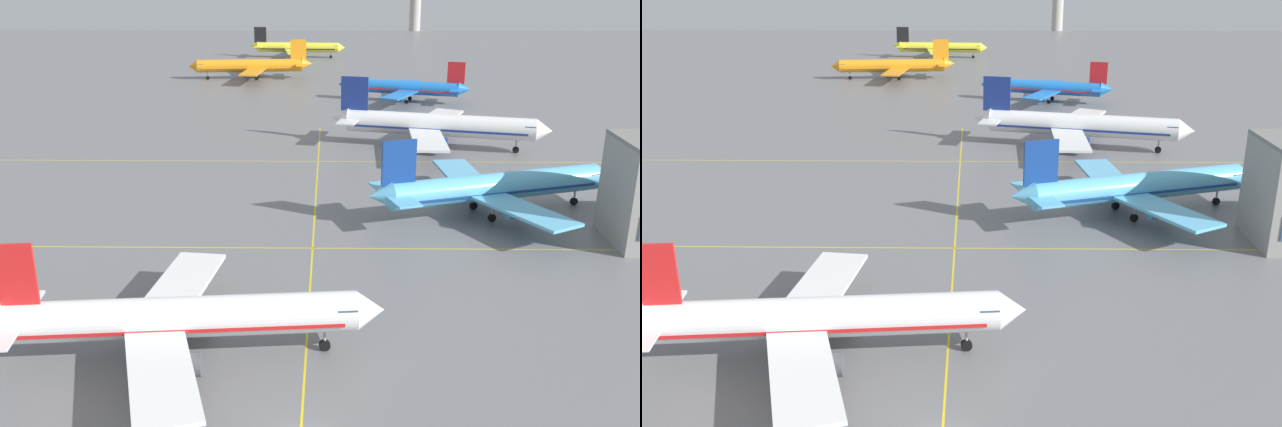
% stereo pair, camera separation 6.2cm
% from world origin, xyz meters
% --- Properties ---
extents(airliner_front_gate, '(35.98, 30.90, 11.18)m').
position_xyz_m(airliner_front_gate, '(-11.10, 11.76, 3.82)').
color(airliner_front_gate, white).
rests_on(airliner_front_gate, ground).
extents(airliner_second_row, '(36.06, 30.82, 11.48)m').
position_xyz_m(airliner_second_row, '(24.26, 49.11, 3.92)').
color(airliner_second_row, '#5BB7E5').
rests_on(airliner_second_row, ground).
extents(airliner_third_row, '(39.82, 33.87, 12.49)m').
position_xyz_m(airliner_third_row, '(21.46, 84.83, 4.27)').
color(airliner_third_row, white).
rests_on(airliner_third_row, ground).
extents(airliner_far_left_stand, '(31.75, 27.08, 10.04)m').
position_xyz_m(airliner_far_left_stand, '(19.69, 128.75, 3.43)').
color(airliner_far_left_stand, blue).
rests_on(airliner_far_left_stand, ground).
extents(airliner_far_right_stand, '(35.23, 30.25, 10.95)m').
position_xyz_m(airliner_far_right_stand, '(-20.45, 161.81, 3.74)').
color(airliner_far_right_stand, orange).
rests_on(airliner_far_right_stand, ground).
extents(airliner_distant_taxiway, '(32.94, 28.36, 10.24)m').
position_xyz_m(airliner_distant_taxiway, '(-9.60, 206.82, 3.50)').
color(airliner_distant_taxiway, yellow).
rests_on(airliner_distant_taxiway, ground).
extents(taxiway_markings, '(120.88, 127.73, 0.01)m').
position_xyz_m(taxiway_markings, '(0.00, 36.71, 0.00)').
color(taxiway_markings, yellow).
rests_on(taxiway_markings, ground).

